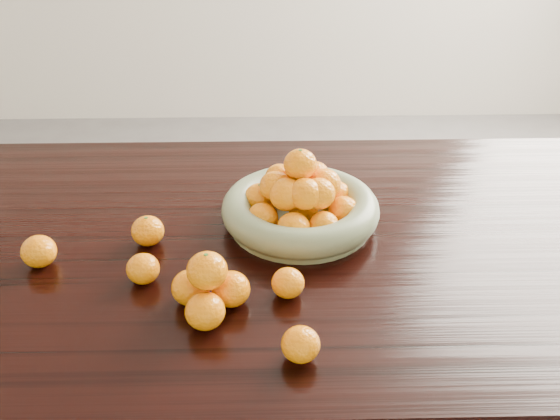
{
  "coord_description": "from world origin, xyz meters",
  "views": [
    {
      "loc": [
        -0.01,
        -1.14,
        1.5
      ],
      "look_at": [
        0.01,
        -0.02,
        0.83
      ],
      "focal_mm": 40.0,
      "sensor_mm": 36.0,
      "label": 1
    }
  ],
  "objects_px": {
    "orange_pyramid": "(208,289)",
    "dining_table": "(273,270)",
    "loose_orange_0": "(148,231)",
    "fruit_bowl": "(300,204)"
  },
  "relations": [
    {
      "from": "dining_table",
      "to": "orange_pyramid",
      "type": "bearing_deg",
      "value": -116.3
    },
    {
      "from": "dining_table",
      "to": "loose_orange_0",
      "type": "distance_m",
      "value": 0.29
    },
    {
      "from": "dining_table",
      "to": "orange_pyramid",
      "type": "height_order",
      "value": "orange_pyramid"
    },
    {
      "from": "fruit_bowl",
      "to": "orange_pyramid",
      "type": "height_order",
      "value": "fruit_bowl"
    },
    {
      "from": "fruit_bowl",
      "to": "loose_orange_0",
      "type": "bearing_deg",
      "value": -167.74
    },
    {
      "from": "dining_table",
      "to": "fruit_bowl",
      "type": "xyz_separation_m",
      "value": [
        0.06,
        0.05,
        0.14
      ]
    },
    {
      "from": "dining_table",
      "to": "fruit_bowl",
      "type": "bearing_deg",
      "value": 40.13
    },
    {
      "from": "orange_pyramid",
      "to": "dining_table",
      "type": "bearing_deg",
      "value": 63.7
    },
    {
      "from": "orange_pyramid",
      "to": "loose_orange_0",
      "type": "bearing_deg",
      "value": 123.28
    },
    {
      "from": "dining_table",
      "to": "orange_pyramid",
      "type": "relative_size",
      "value": 13.63
    }
  ]
}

